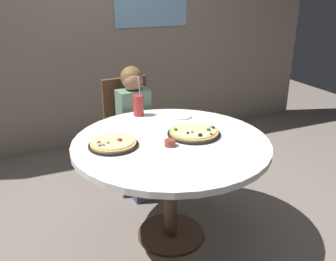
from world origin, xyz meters
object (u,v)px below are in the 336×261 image
(sauce_bowl, at_px, (170,143))
(plate_small, at_px, (180,116))
(dining_table, at_px, (171,153))
(pizza_veggie, at_px, (194,132))
(soda_cup, at_px, (138,105))
(pizza_cheese, at_px, (113,144))
(chair_wooden, at_px, (130,127))
(diner_child, at_px, (138,139))

(sauce_bowl, xyz_separation_m, plate_small, (0.29, 0.47, -0.02))
(dining_table, bearing_deg, sauce_bowl, -118.48)
(pizza_veggie, bearing_deg, soda_cup, 112.46)
(sauce_bowl, bearing_deg, pizza_veggie, 24.75)
(pizza_cheese, height_order, sauce_bowl, pizza_cheese)
(plate_small, bearing_deg, pizza_cheese, -151.92)
(plate_small, bearing_deg, sauce_bowl, -121.84)
(pizza_veggie, bearing_deg, chair_wooden, 102.29)
(soda_cup, bearing_deg, pizza_veggie, -67.54)
(chair_wooden, relative_size, sauce_bowl, 13.57)
(chair_wooden, height_order, diner_child, diner_child)
(dining_table, xyz_separation_m, soda_cup, (-0.03, 0.54, 0.17))
(diner_child, height_order, plate_small, diner_child)
(dining_table, height_order, pizza_veggie, pizza_veggie)
(diner_child, bearing_deg, sauce_bowl, -93.50)
(pizza_veggie, relative_size, sauce_bowl, 5.13)
(diner_child, distance_m, soda_cup, 0.38)
(diner_child, bearing_deg, plate_small, -51.80)
(sauce_bowl, bearing_deg, pizza_cheese, 156.70)
(diner_child, xyz_separation_m, soda_cup, (-0.04, -0.16, 0.35))
(pizza_veggie, bearing_deg, plate_small, 79.40)
(pizza_cheese, relative_size, plate_small, 1.75)
(dining_table, height_order, soda_cup, soda_cup)
(plate_small, bearing_deg, diner_child, 128.20)
(soda_cup, height_order, sauce_bowl, soda_cup)
(soda_cup, relative_size, sauce_bowl, 4.38)
(dining_table, distance_m, chair_wooden, 0.89)
(pizza_veggie, bearing_deg, dining_table, -172.17)
(sauce_bowl, relative_size, plate_small, 0.39)
(dining_table, height_order, sauce_bowl, sauce_bowl)
(sauce_bowl, distance_m, plate_small, 0.55)
(plate_small, bearing_deg, dining_table, -122.48)
(dining_table, xyz_separation_m, pizza_cheese, (-0.37, 0.06, 0.11))
(pizza_veggie, height_order, plate_small, pizza_veggie)
(dining_table, height_order, plate_small, plate_small)
(diner_child, relative_size, pizza_cheese, 3.44)
(dining_table, height_order, diner_child, diner_child)
(chair_wooden, height_order, sauce_bowl, chair_wooden)
(chair_wooden, distance_m, soda_cup, 0.46)
(diner_child, distance_m, pizza_cheese, 0.79)
(diner_child, xyz_separation_m, plate_small, (0.24, -0.31, 0.27))
(soda_cup, bearing_deg, dining_table, -86.49)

